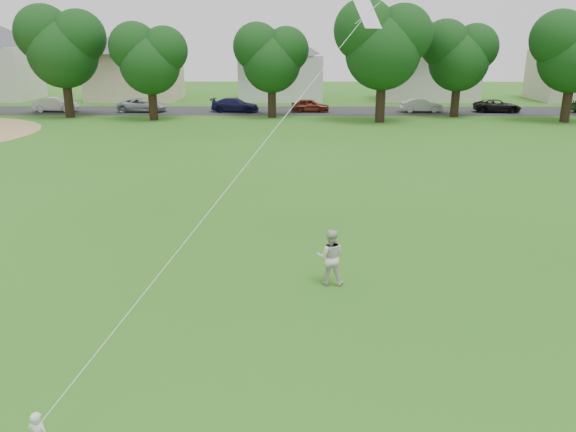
{
  "coord_description": "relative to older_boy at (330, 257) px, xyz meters",
  "views": [
    {
      "loc": [
        1.39,
        -10.93,
        6.38
      ],
      "look_at": [
        1.26,
        2.0,
        2.3
      ],
      "focal_mm": 35.0,
      "sensor_mm": 36.0,
      "label": 1
    }
  ],
  "objects": [
    {
      "name": "ground",
      "position": [
        -2.39,
        -3.15,
        -0.78
      ],
      "size": [
        160.0,
        160.0,
        0.0
      ],
      "primitive_type": "plane",
      "color": "#2A6116",
      "rests_on": "ground"
    },
    {
      "name": "street",
      "position": [
        -2.39,
        38.85,
        -0.77
      ],
      "size": [
        90.0,
        7.0,
        0.01
      ],
      "primitive_type": "cube",
      "color": "#2D2D30",
      "rests_on": "ground"
    },
    {
      "name": "older_boy",
      "position": [
        0.0,
        0.0,
        0.0
      ],
      "size": [
        0.81,
        0.66,
        1.56
      ],
      "primitive_type": "imported",
      "rotation": [
        0.0,
        0.0,
        3.05
      ],
      "color": "silver",
      "rests_on": "ground"
    },
    {
      "name": "kite",
      "position": [
        -1.9,
        -1.8,
        3.11
      ],
      "size": [
        3.58,
        5.61,
        13.45
      ],
      "color": "white",
      "rests_on": "ground"
    },
    {
      "name": "tree_row",
      "position": [
        -2.52,
        33.06,
        5.15
      ],
      "size": [
        80.95,
        9.05,
        9.7
      ],
      "color": "black",
      "rests_on": "ground"
    },
    {
      "name": "parked_cars",
      "position": [
        -2.79,
        37.85,
        -0.16
      ],
      "size": [
        62.99,
        2.24,
        1.29
      ],
      "color": "black",
      "rests_on": "ground"
    },
    {
      "name": "house_row",
      "position": [
        -3.21,
        48.85,
        4.19
      ],
      "size": [
        76.69,
        14.24,
        10.19
      ],
      "color": "silver",
      "rests_on": "ground"
    }
  ]
}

